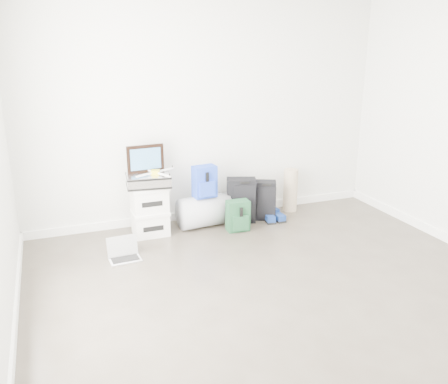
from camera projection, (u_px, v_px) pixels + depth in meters
name	position (u px, v px, depth m)	size (l,w,h in m)	color
ground	(306.00, 315.00, 3.92)	(5.00, 5.00, 0.00)	#3A322A
room_envelope	(317.00, 105.00, 3.41)	(4.52, 5.02, 2.71)	silver
boxes_stack	(150.00, 210.00, 5.47)	(0.42, 0.34, 0.59)	silver
briefcase	(148.00, 180.00, 5.36)	(0.48, 0.35, 0.14)	#B2B2B7
painting	(145.00, 159.00, 5.38)	(0.43, 0.06, 0.32)	black
drone	(155.00, 172.00, 5.34)	(0.48, 0.48, 0.05)	gold
duffel_bag	(204.00, 211.00, 5.75)	(0.38, 0.38, 0.62)	gray
blue_backpack	(205.00, 182.00, 5.61)	(0.29, 0.23, 0.38)	#1A48AD
large_suitcase	(241.00, 200.00, 5.88)	(0.40, 0.33, 0.55)	black
green_backpack	(238.00, 216.00, 5.62)	(0.27, 0.20, 0.37)	#153B23
carry_on	(263.00, 200.00, 5.96)	(0.36, 0.31, 0.50)	black
shoes	(273.00, 217.00, 5.97)	(0.25, 0.29, 0.09)	black
rolled_rug	(290.00, 190.00, 6.26)	(0.19, 0.19, 0.57)	tan
laptop	(124.00, 254.00, 4.92)	(0.33, 0.25, 0.23)	silver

